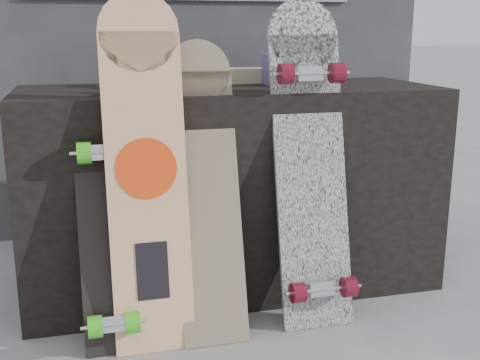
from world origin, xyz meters
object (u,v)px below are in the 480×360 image
object	(u,v)px
longboard_geisha	(146,163)
longboard_celtic	(206,181)
skateboard_dark	(107,222)
vendor_table	(231,188)
longboard_cascadia	(311,158)

from	to	relation	value
longboard_geisha	longboard_celtic	size ratio (longest dim) A/B	1.15
skateboard_dark	vendor_table	bearing A→B (deg)	35.68
vendor_table	longboard_cascadia	size ratio (longest dim) A/B	1.42
longboard_celtic	skateboard_dark	size ratio (longest dim) A/B	1.21
vendor_table	longboard_geisha	size ratio (longest dim) A/B	1.40
longboard_geisha	skateboard_dark	size ratio (longest dim) A/B	1.40
longboard_celtic	skateboard_dark	xyz separation A→B (m)	(-0.33, -0.02, -0.11)
longboard_geisha	longboard_cascadia	bearing A→B (deg)	3.26
longboard_celtic	longboard_geisha	bearing A→B (deg)	-171.83
skateboard_dark	longboard_cascadia	bearing A→B (deg)	1.84
longboard_celtic	skateboard_dark	bearing A→B (deg)	-176.75
longboard_celtic	longboard_cascadia	size ratio (longest dim) A/B	0.88
longboard_cascadia	skateboard_dark	bearing A→B (deg)	-178.16
longboard_celtic	longboard_cascadia	distance (m)	0.38
vendor_table	longboard_geisha	xyz separation A→B (m)	(-0.37, -0.37, 0.20)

